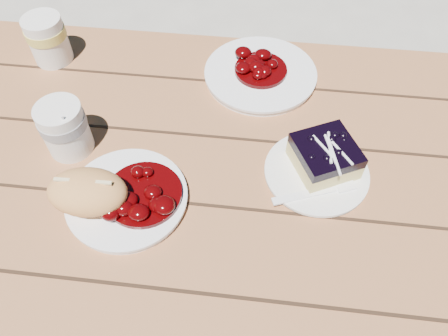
# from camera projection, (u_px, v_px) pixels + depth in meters

# --- Properties ---
(ground) EXTENTS (60.00, 60.00, 0.00)m
(ground) POSITION_uv_depth(u_px,v_px,m) (116.00, 294.00, 1.45)
(ground) COLOR #A6A196
(ground) RESTS_ON ground
(picnic_table) EXTENTS (2.00, 1.55, 0.75)m
(picnic_table) POSITION_uv_depth(u_px,v_px,m) (63.00, 198.00, 0.97)
(picnic_table) COLOR brown
(picnic_table) RESTS_ON ground
(main_plate) EXTENTS (0.21, 0.21, 0.02)m
(main_plate) POSITION_uv_depth(u_px,v_px,m) (127.00, 199.00, 0.77)
(main_plate) COLOR white
(main_plate) RESTS_ON picnic_table
(goulash_stew) EXTENTS (0.14, 0.14, 0.04)m
(goulash_stew) POSITION_uv_depth(u_px,v_px,m) (142.00, 189.00, 0.75)
(goulash_stew) COLOR #410203
(goulash_stew) RESTS_ON main_plate
(bread_roll) EXTENTS (0.14, 0.10, 0.07)m
(bread_roll) POSITION_uv_depth(u_px,v_px,m) (87.00, 192.00, 0.73)
(bread_roll) COLOR #E49F57
(bread_roll) RESTS_ON main_plate
(dessert_plate) EXTENTS (0.19, 0.19, 0.01)m
(dessert_plate) POSITION_uv_depth(u_px,v_px,m) (316.00, 173.00, 0.81)
(dessert_plate) COLOR white
(dessert_plate) RESTS_ON picnic_table
(blueberry_cake) EXTENTS (0.14, 0.14, 0.06)m
(blueberry_cake) POSITION_uv_depth(u_px,v_px,m) (325.00, 156.00, 0.79)
(blueberry_cake) COLOR #E9D87F
(blueberry_cake) RESTS_ON dessert_plate
(fork_dessert) EXTENTS (0.16, 0.08, 0.00)m
(fork_dessert) POSITION_uv_depth(u_px,v_px,m) (306.00, 194.00, 0.77)
(fork_dessert) COLOR white
(fork_dessert) RESTS_ON dessert_plate
(coffee_cup) EXTENTS (0.08, 0.08, 0.11)m
(coffee_cup) POSITION_uv_depth(u_px,v_px,m) (65.00, 129.00, 0.81)
(coffee_cup) COLOR white
(coffee_cup) RESTS_ON picnic_table
(second_plate) EXTENTS (0.24, 0.24, 0.02)m
(second_plate) POSITION_uv_depth(u_px,v_px,m) (260.00, 75.00, 0.97)
(second_plate) COLOR white
(second_plate) RESTS_ON picnic_table
(second_stew) EXTENTS (0.11, 0.11, 0.04)m
(second_stew) POSITION_uv_depth(u_px,v_px,m) (261.00, 64.00, 0.94)
(second_stew) COLOR #410203
(second_stew) RESTS_ON second_plate
(second_cup) EXTENTS (0.08, 0.08, 0.11)m
(second_cup) POSITION_uv_depth(u_px,v_px,m) (48.00, 40.00, 0.97)
(second_cup) COLOR white
(second_cup) RESTS_ON picnic_table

